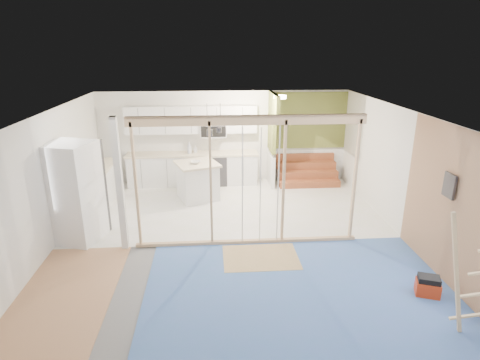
{
  "coord_description": "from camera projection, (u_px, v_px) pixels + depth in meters",
  "views": [
    {
      "loc": [
        -0.38,
        -7.2,
        3.79
      ],
      "look_at": [
        0.2,
        0.6,
        1.15
      ],
      "focal_mm": 30.0,
      "sensor_mm": 36.0,
      "label": 1
    }
  ],
  "objects": [
    {
      "name": "room",
      "position": [
        232.0,
        183.0,
        7.63
      ],
      "size": [
        7.01,
        8.01,
        2.61
      ],
      "color": "slate",
      "rests_on": "ground"
    },
    {
      "name": "floor_overlays",
      "position": [
        236.0,
        242.0,
        8.1
      ],
      "size": [
        7.0,
        8.0,
        0.03
      ],
      "color": "silver",
      "rests_on": "room"
    },
    {
      "name": "stud_frame",
      "position": [
        217.0,
        168.0,
        7.51
      ],
      "size": [
        4.66,
        0.14,
        2.6
      ],
      "color": "tan",
      "rests_on": "room"
    },
    {
      "name": "base_cabinets",
      "position": [
        167.0,
        173.0,
        10.96
      ],
      "size": [
        4.45,
        2.24,
        0.93
      ],
      "color": "white",
      "rests_on": "room"
    },
    {
      "name": "upper_cabinets",
      "position": [
        194.0,
        121.0,
        11.01
      ],
      "size": [
        3.6,
        0.41,
        0.85
      ],
      "color": "white",
      "rests_on": "room"
    },
    {
      "name": "green_partition",
      "position": [
        297.0,
        151.0,
        11.34
      ],
      "size": [
        2.25,
        1.51,
        2.6
      ],
      "color": "olive",
      "rests_on": "room"
    },
    {
      "name": "pot_rack",
      "position": [
        214.0,
        128.0,
        9.17
      ],
      "size": [
        0.52,
        0.52,
        0.72
      ],
      "color": "black",
      "rests_on": "room"
    },
    {
      "name": "sheathing_panel",
      "position": [
        472.0,
        221.0,
        5.98
      ],
      "size": [
        0.02,
        4.0,
        2.6
      ],
      "primitive_type": "cube",
      "color": "#9F7B56",
      "rests_on": "room"
    },
    {
      "name": "electrical_panel",
      "position": [
        449.0,
        186.0,
        6.43
      ],
      "size": [
        0.04,
        0.3,
        0.4
      ],
      "primitive_type": "cube",
      "color": "#36363A",
      "rests_on": "room"
    },
    {
      "name": "ceiling_light",
      "position": [
        280.0,
        97.0,
        10.16
      ],
      "size": [
        0.32,
        0.32,
        0.08
      ],
      "primitive_type": "cylinder",
      "color": "#FFEABF",
      "rests_on": "room"
    },
    {
      "name": "fridge",
      "position": [
        74.0,
        193.0,
        7.92
      ],
      "size": [
        1.11,
        1.07,
        2.03
      ],
      "rotation": [
        0.0,
        0.0,
        -0.31
      ],
      "color": "white",
      "rests_on": "room"
    },
    {
      "name": "island",
      "position": [
        198.0,
        181.0,
        10.26
      ],
      "size": [
        1.27,
        1.27,
        0.97
      ],
      "rotation": [
        0.0,
        0.0,
        0.34
      ],
      "color": "white",
      "rests_on": "room"
    },
    {
      "name": "bowl",
      "position": [
        196.0,
        162.0,
        10.04
      ],
      "size": [
        0.27,
        0.27,
        0.06
      ],
      "primitive_type": "imported",
      "rotation": [
        0.0,
        0.0,
        -0.08
      ],
      "color": "silver",
      "rests_on": "island"
    },
    {
      "name": "soap_bottle_a",
      "position": [
        189.0,
        148.0,
        11.08
      ],
      "size": [
        0.15,
        0.15,
        0.32
      ],
      "primitive_type": "imported",
      "rotation": [
        0.0,
        0.0,
        -0.27
      ],
      "color": "silver",
      "rests_on": "base_cabinets"
    },
    {
      "name": "soap_bottle_b",
      "position": [
        195.0,
        149.0,
        11.21
      ],
      "size": [
        0.09,
        0.09,
        0.2
      ],
      "primitive_type": "imported",
      "rotation": [
        0.0,
        0.0,
        -0.0
      ],
      "color": "silver",
      "rests_on": "base_cabinets"
    },
    {
      "name": "toolbox",
      "position": [
        428.0,
        286.0,
        6.35
      ],
      "size": [
        0.43,
        0.38,
        0.34
      ],
      "rotation": [
        0.0,
        0.0,
        -0.36
      ],
      "color": "#B22E10",
      "rests_on": "room"
    },
    {
      "name": "ladder",
      "position": [
        475.0,
        274.0,
        5.3
      ],
      "size": [
        0.97,
        0.09,
        1.8
      ],
      "rotation": [
        0.0,
        0.0,
        -0.13
      ],
      "color": "#E0C089",
      "rests_on": "room"
    }
  ]
}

